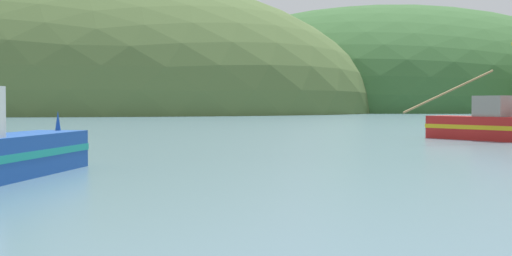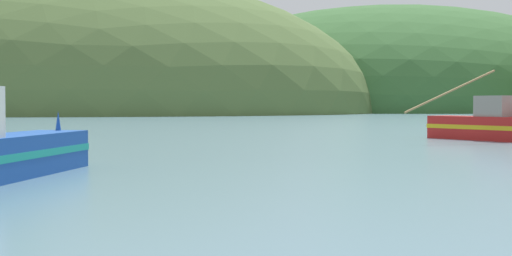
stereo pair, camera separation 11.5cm
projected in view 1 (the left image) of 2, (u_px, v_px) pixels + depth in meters
The scene contains 3 objects.
hill_far_right at pixel (60, 113), 183.67m from camera, with size 152.35×121.88×67.94m, color #516B38.
hill_far_left at pixel (387, 111), 219.82m from camera, with size 142.18×113.74×60.05m, color #386633.
fishing_boat_red at pixel (501, 126), 45.60m from camera, with size 13.50×10.28×5.90m.
Camera 1 is at (4.12, 2.17, 2.28)m, focal length 53.15 mm.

